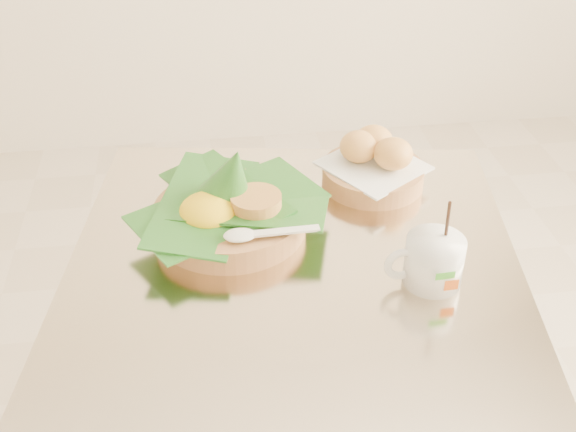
{
  "coord_description": "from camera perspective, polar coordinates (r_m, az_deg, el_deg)",
  "views": [
    {
      "loc": [
        -0.04,
        -0.88,
        1.44
      ],
      "look_at": [
        0.09,
        0.02,
        0.82
      ],
      "focal_mm": 45.0,
      "sensor_mm": 36.0,
      "label": 1
    }
  ],
  "objects": [
    {
      "name": "rice_basket",
      "position": [
        1.17,
        -4.67,
        0.67
      ],
      "size": [
        0.31,
        0.31,
        0.16
      ],
      "rotation": [
        0.0,
        0.0,
        0.34
      ],
      "color": "tan",
      "rests_on": "cafe_table"
    },
    {
      "name": "bread_basket",
      "position": [
        1.3,
        6.79,
        4.11
      ],
      "size": [
        0.22,
        0.22,
        0.09
      ],
      "rotation": [
        0.0,
        0.0,
        -0.19
      ],
      "color": "tan",
      "rests_on": "cafe_table"
    },
    {
      "name": "cafe_table",
      "position": [
        1.28,
        0.44,
        -11.21
      ],
      "size": [
        0.8,
        0.8,
        0.75
      ],
      "rotation": [
        0.0,
        0.0,
        -0.15
      ],
      "color": "gray",
      "rests_on": "floor"
    },
    {
      "name": "coffee_mug",
      "position": [
        1.08,
        11.34,
        -3.43
      ],
      "size": [
        0.12,
        0.09,
        0.15
      ],
      "rotation": [
        0.0,
        0.0,
        0.05
      ],
      "color": "white",
      "rests_on": "cafe_table"
    }
  ]
}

